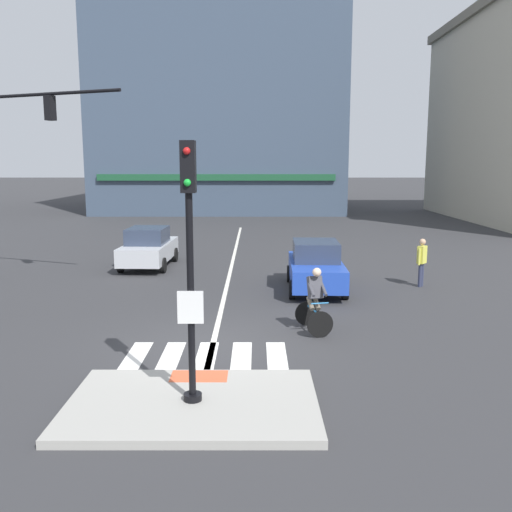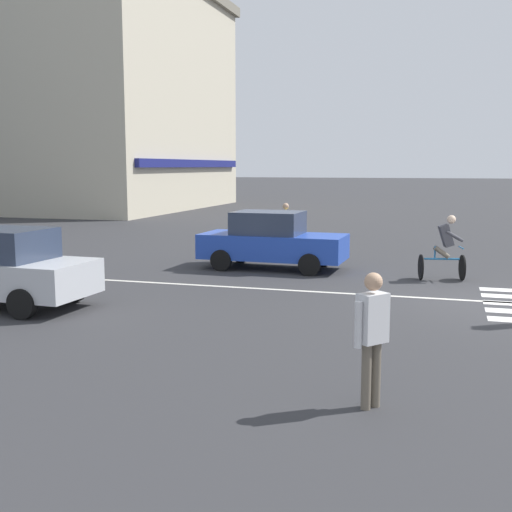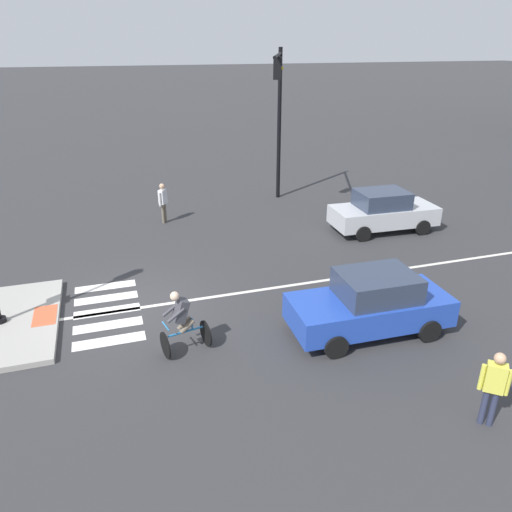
% 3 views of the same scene
% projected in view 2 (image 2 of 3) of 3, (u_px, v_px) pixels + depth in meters
% --- Properties ---
extents(ground_plane, '(300.00, 300.00, 0.00)m').
position_uv_depth(ground_plane, '(491.00, 303.00, 13.74)').
color(ground_plane, '#333335').
extents(lane_centre_line, '(0.14, 28.00, 0.01)m').
position_uv_depth(lane_centre_line, '(85.00, 279.00, 16.64)').
color(lane_centre_line, silver).
rests_on(lane_centre_line, ground).
extents(building_corner_left, '(19.13, 22.01, 15.22)m').
position_uv_depth(building_corner_left, '(51.00, 99.00, 45.15)').
color(building_corner_left, beige).
rests_on(building_corner_left, ground).
extents(car_blue_eastbound_mid, '(1.94, 4.15, 1.64)m').
position_uv_depth(car_blue_eastbound_mid, '(272.00, 241.00, 18.20)').
color(car_blue_eastbound_mid, '#2347B7').
rests_on(car_blue_eastbound_mid, ground).
extents(cyclist, '(0.88, 1.20, 1.68)m').
position_uv_depth(cyclist, '(445.00, 247.00, 16.35)').
color(cyclist, black).
rests_on(cyclist, ground).
extents(pedestrian_at_curb_left, '(0.45, 0.40, 1.67)m').
position_uv_depth(pedestrian_at_curb_left, '(372.00, 329.00, 7.62)').
color(pedestrian_at_curb_left, '#6B6051').
rests_on(pedestrian_at_curb_left, ground).
extents(pedestrian_waiting_far_side, '(0.40, 0.45, 1.67)m').
position_uv_depth(pedestrian_waiting_far_side, '(286.00, 223.00, 21.83)').
color(pedestrian_waiting_far_side, '#2D334C').
rests_on(pedestrian_waiting_far_side, ground).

